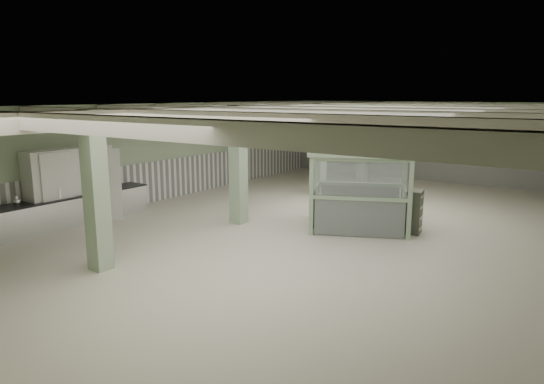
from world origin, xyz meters
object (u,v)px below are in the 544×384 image
Objects in this scene: prep_counter at (73,209)px; guard_booth at (361,174)px; walkin_cooler at (71,184)px; filing_cabinet at (414,212)px.

prep_counter is 8.78m from guard_booth.
walkin_cooler reaches higher than guard_booth.
walkin_cooler is at bearing -172.26° from guard_booth.
guard_booth is (7.39, 4.68, 0.39)m from walkin_cooler.
walkin_cooler is 8.76m from guard_booth.
filing_cabinet is at bearing -14.15° from guard_booth.
prep_counter is 1.38× the size of guard_booth.
walkin_cooler is (-0.08, 0.04, 0.77)m from prep_counter.
prep_counter is 0.78m from walkin_cooler.
guard_booth reaches higher than filing_cabinet.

